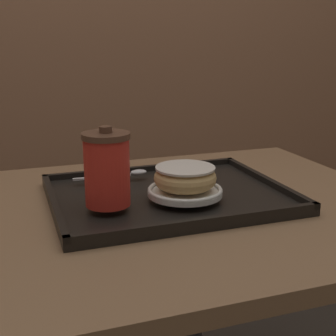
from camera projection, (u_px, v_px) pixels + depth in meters
cafe_table at (184, 282)px, 0.95m from camera, size 0.85×0.71×0.72m
serving_tray at (168, 196)px, 0.92m from camera, size 0.45×0.35×0.02m
napkin_paper at (189, 177)px, 0.98m from camera, size 0.13×0.12×0.00m
coffee_cup_front at (107, 169)px, 0.80m from camera, size 0.08×0.08×0.14m
plate_with_chocolate_donut at (185, 191)px, 0.87m from camera, size 0.14×0.14×0.01m
donut_chocolate_glazed at (185, 177)px, 0.86m from camera, size 0.12×0.12×0.04m
spoon at (127, 174)px, 0.99m from camera, size 0.16×0.02×0.01m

